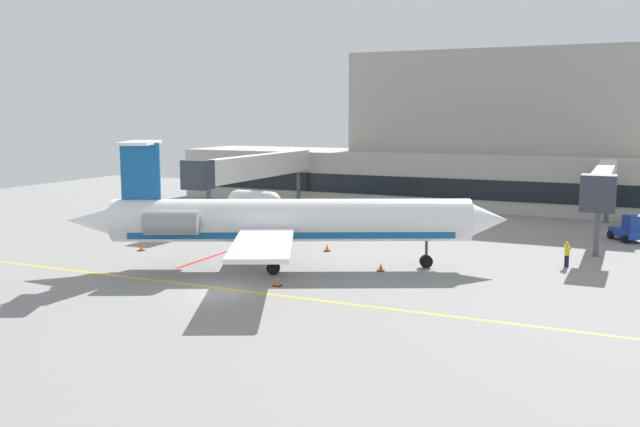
% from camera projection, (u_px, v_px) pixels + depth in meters
% --- Properties ---
extents(ground, '(120.00, 120.00, 0.11)m').
position_uv_depth(ground, '(221.00, 293.00, 41.49)').
color(ground, gray).
extents(terminal_building, '(67.75, 12.67, 17.81)m').
position_uv_depth(terminal_building, '(470.00, 149.00, 80.91)').
color(terminal_building, '#ADA89E').
rests_on(terminal_building, ground).
extents(jet_bridge_west, '(2.40, 21.91, 6.27)m').
position_uv_depth(jet_bridge_west, '(604.00, 182.00, 58.14)').
color(jet_bridge_west, silver).
rests_on(jet_bridge_west, ground).
extents(jet_bridge_east, '(2.40, 23.04, 6.46)m').
position_uv_depth(jet_bridge_east, '(252.00, 168.00, 71.38)').
color(jet_bridge_east, silver).
rests_on(jet_bridge_east, ground).
extents(regional_jet, '(28.52, 22.25, 8.76)m').
position_uv_depth(regional_jet, '(284.00, 221.00, 47.58)').
color(regional_jet, white).
rests_on(regional_jet, ground).
extents(baggage_tug, '(3.51, 4.19, 1.75)m').
position_uv_depth(baggage_tug, '(319.00, 214.00, 67.92)').
color(baggage_tug, '#E5B20C').
rests_on(baggage_tug, ground).
extents(pushback_tractor, '(3.35, 3.71, 1.96)m').
position_uv_depth(pushback_tractor, '(208.00, 220.00, 63.59)').
color(pushback_tractor, '#1E4CB2').
rests_on(pushback_tractor, ground).
extents(belt_loader, '(3.25, 3.57, 2.28)m').
position_uv_depth(belt_loader, '(630.00, 230.00, 57.94)').
color(belt_loader, '#19389E').
rests_on(belt_loader, ground).
extents(fuel_tank, '(6.30, 2.46, 2.57)m').
position_uv_depth(fuel_tank, '(254.00, 201.00, 73.31)').
color(fuel_tank, white).
rests_on(fuel_tank, ground).
extents(marshaller, '(0.63, 0.67, 1.90)m').
position_uv_depth(marshaller, '(567.00, 253.00, 48.25)').
color(marshaller, '#191E33').
rests_on(marshaller, ground).
extents(safety_cone_alpha, '(0.47, 0.47, 0.55)m').
position_uv_depth(safety_cone_alpha, '(141.00, 247.00, 54.18)').
color(safety_cone_alpha, orange).
rests_on(safety_cone_alpha, ground).
extents(safety_cone_bravo, '(0.47, 0.47, 0.55)m').
position_uv_depth(safety_cone_bravo, '(277.00, 282.00, 43.05)').
color(safety_cone_bravo, orange).
rests_on(safety_cone_bravo, ground).
extents(safety_cone_charlie, '(0.47, 0.47, 0.55)m').
position_uv_depth(safety_cone_charlie, '(327.00, 248.00, 53.94)').
color(safety_cone_charlie, orange).
rests_on(safety_cone_charlie, ground).
extents(safety_cone_delta, '(0.47, 0.47, 0.55)m').
position_uv_depth(safety_cone_delta, '(381.00, 267.00, 47.19)').
color(safety_cone_delta, orange).
rests_on(safety_cone_delta, ground).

